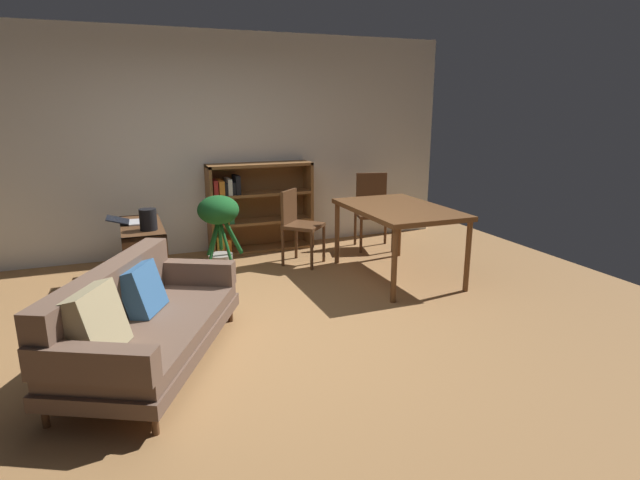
{
  "coord_description": "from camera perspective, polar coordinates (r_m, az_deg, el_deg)",
  "views": [
    {
      "loc": [
        -0.9,
        -3.84,
        1.84
      ],
      "look_at": [
        0.73,
        0.28,
        0.67
      ],
      "focal_mm": 28.87,
      "sensor_mm": 36.0,
      "label": 1
    }
  ],
  "objects": [
    {
      "name": "back_wall_panel",
      "position": [
        6.61,
        -13.91,
        10.17
      ],
      "size": [
        6.8,
        0.1,
        2.7
      ],
      "primitive_type": "cube",
      "color": "silver",
      "rests_on": "ground_plane"
    },
    {
      "name": "dining_chair_far",
      "position": [
        6.78,
        5.88,
        3.65
      ],
      "size": [
        0.55,
        0.53,
        0.97
      ],
      "color": "#56351E",
      "rests_on": "ground_plane"
    },
    {
      "name": "dining_chair_near",
      "position": [
        6.02,
        -2.43,
        1.99
      ],
      "size": [
        0.56,
        0.56,
        0.87
      ],
      "color": "#56351E",
      "rests_on": "ground_plane"
    },
    {
      "name": "potted_floor_plant",
      "position": [
        5.82,
        -11.15,
        2.14
      ],
      "size": [
        0.49,
        0.5,
        0.87
      ],
      "color": "#9E9389",
      "rests_on": "ground_plane"
    },
    {
      "name": "open_laptop",
      "position": [
        5.73,
        -20.05,
        1.98
      ],
      "size": [
        0.47,
        0.3,
        0.08
      ],
      "color": "silver",
      "rests_on": "media_console"
    },
    {
      "name": "bookshelf",
      "position": [
        6.66,
        -7.41,
        3.64
      ],
      "size": [
        1.33,
        0.35,
        1.12
      ],
      "color": "brown",
      "rests_on": "ground_plane"
    },
    {
      "name": "fabric_couch",
      "position": [
        3.92,
        -19.38,
        -8.31
      ],
      "size": [
        1.51,
        1.92,
        0.76
      ],
      "color": "#56351E",
      "rests_on": "ground_plane"
    },
    {
      "name": "ground_plane",
      "position": [
        4.35,
        -7.71,
        -10.32
      ],
      "size": [
        8.16,
        8.16,
        0.0
      ],
      "primitive_type": "plane",
      "color": "#9E7042"
    },
    {
      "name": "desk_speaker",
      "position": [
        5.35,
        -18.51,
        2.18
      ],
      "size": [
        0.17,
        0.17,
        0.21
      ],
      "color": "black",
      "rests_on": "media_console"
    },
    {
      "name": "dining_table",
      "position": [
        5.58,
        8.67,
        2.94
      ],
      "size": [
        0.94,
        1.45,
        0.78
      ],
      "color": "brown",
      "rests_on": "ground_plane"
    },
    {
      "name": "media_console",
      "position": [
        5.7,
        -18.93,
        -1.57
      ],
      "size": [
        0.41,
        1.07,
        0.63
      ],
      "color": "#56351E",
      "rests_on": "ground_plane"
    }
  ]
}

